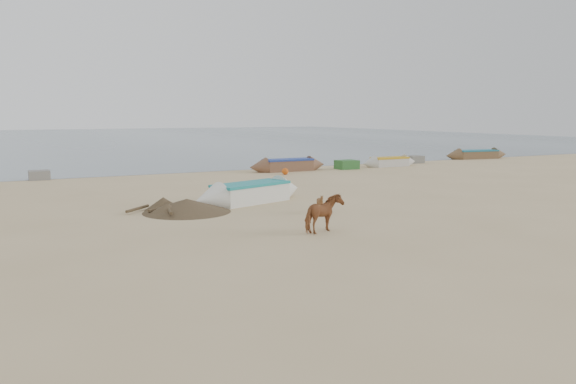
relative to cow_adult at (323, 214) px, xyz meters
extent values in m
plane|color=tan|center=(0.21, -0.98, -0.64)|extent=(140.00, 140.00, 0.00)
plane|color=slate|center=(0.21, 81.02, -0.64)|extent=(160.00, 160.00, 0.00)
imported|color=#945730|center=(0.00, 0.00, 0.00)|extent=(1.67, 1.20, 1.29)
imported|color=brown|center=(1.80, 3.24, -0.25)|extent=(0.93, 0.89, 0.79)
cone|color=brown|center=(-2.93, 5.98, -0.37)|extent=(4.06, 4.06, 0.55)
sphere|color=#C65012|center=(7.11, 16.86, -0.42)|extent=(0.44, 0.44, 0.44)
cube|color=slate|center=(-7.54, 21.25, -0.36)|extent=(1.20, 1.10, 0.56)
cube|color=#2F662E|center=(12.89, 18.27, -0.32)|extent=(1.50, 1.20, 0.64)
cube|color=slate|center=(20.58, 20.02, -0.34)|extent=(1.30, 1.20, 0.60)
camera|label=1|loc=(-9.61, -16.06, 3.35)|focal=35.00mm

